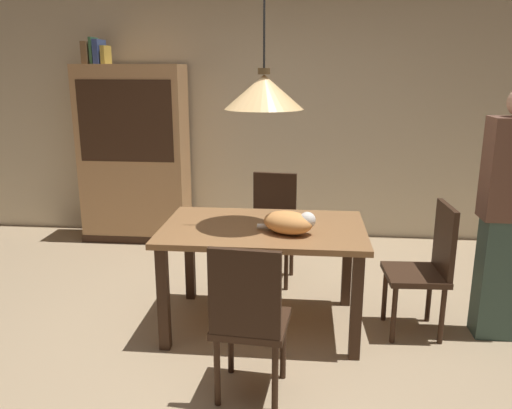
% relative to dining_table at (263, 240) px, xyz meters
% --- Properties ---
extents(ground, '(10.00, 10.00, 0.00)m').
position_rel_dining_table_xyz_m(ground, '(-0.12, -0.47, -0.65)').
color(ground, tan).
extents(back_wall, '(6.40, 0.10, 2.90)m').
position_rel_dining_table_xyz_m(back_wall, '(-0.12, 2.18, 0.80)').
color(back_wall, beige).
rests_on(back_wall, ground).
extents(dining_table, '(1.40, 0.90, 0.75)m').
position_rel_dining_table_xyz_m(dining_table, '(0.00, 0.00, 0.00)').
color(dining_table, olive).
rests_on(dining_table, ground).
extents(chair_near_front, '(0.43, 0.43, 0.93)m').
position_rel_dining_table_xyz_m(chair_near_front, '(-0.01, -0.88, -0.14)').
color(chair_near_front, '#382316').
rests_on(chair_near_front, ground).
extents(chair_right_side, '(0.42, 0.42, 0.93)m').
position_rel_dining_table_xyz_m(chair_right_side, '(1.13, 0.00, -0.14)').
color(chair_right_side, '#382316').
rests_on(chair_right_side, ground).
extents(chair_far_back, '(0.44, 0.44, 0.93)m').
position_rel_dining_table_xyz_m(chair_far_back, '(0.01, 0.88, -0.14)').
color(chair_far_back, '#382316').
rests_on(chair_far_back, ground).
extents(cat_sleeping, '(0.41, 0.33, 0.16)m').
position_rel_dining_table_xyz_m(cat_sleeping, '(0.18, -0.15, 0.18)').
color(cat_sleeping, '#E59951').
rests_on(cat_sleeping, dining_table).
extents(pendant_lamp, '(0.52, 0.52, 1.30)m').
position_rel_dining_table_xyz_m(pendant_lamp, '(0.00, 0.00, 1.01)').
color(pendant_lamp, '#E5B775').
extents(hutch_bookcase, '(1.12, 0.45, 1.85)m').
position_rel_dining_table_xyz_m(hutch_bookcase, '(-1.53, 1.85, 0.24)').
color(hutch_bookcase, tan).
rests_on(hutch_bookcase, ground).
extents(book_brown_thick, '(0.06, 0.24, 0.22)m').
position_rel_dining_table_xyz_m(book_brown_thick, '(-1.94, 1.85, 1.31)').
color(book_brown_thick, brown).
rests_on(book_brown_thick, hutch_bookcase).
extents(book_green_slim, '(0.03, 0.20, 0.26)m').
position_rel_dining_table_xyz_m(book_green_slim, '(-1.88, 1.85, 1.33)').
color(book_green_slim, '#427A4C').
rests_on(book_green_slim, hutch_bookcase).
extents(book_blue_wide, '(0.06, 0.24, 0.24)m').
position_rel_dining_table_xyz_m(book_blue_wide, '(-1.83, 1.85, 1.32)').
color(book_blue_wide, '#384C93').
rests_on(book_blue_wide, hutch_bookcase).
extents(book_yellow_short, '(0.04, 0.20, 0.18)m').
position_rel_dining_table_xyz_m(book_yellow_short, '(-1.76, 1.85, 1.29)').
color(book_yellow_short, gold).
rests_on(book_yellow_short, hutch_bookcase).
extents(person_standing, '(0.36, 0.22, 1.70)m').
position_rel_dining_table_xyz_m(person_standing, '(1.62, 0.01, 0.21)').
color(person_standing, '#3D564C').
rests_on(person_standing, ground).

